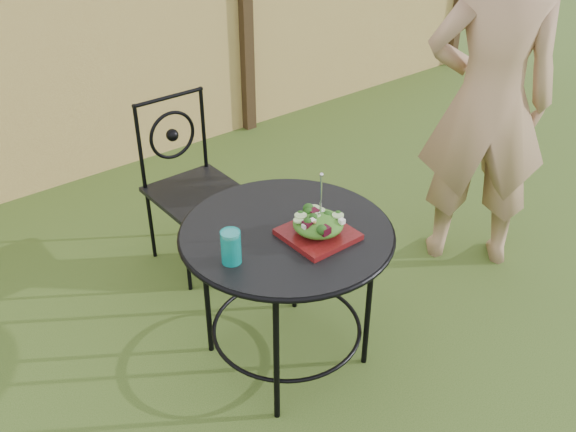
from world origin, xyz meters
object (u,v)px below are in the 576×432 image
object	(u,v)px
patio_table	(287,256)
patio_chair	(190,180)
diner	(488,103)
salad_plate	(318,234)

from	to	relation	value
patio_table	patio_chair	xyz separation A→B (m)	(0.11, 0.99, -0.08)
patio_chair	patio_table	bearing A→B (deg)	-96.09
patio_table	diner	size ratio (longest dim) A/B	0.49
diner	patio_table	bearing A→B (deg)	46.77
salad_plate	patio_table	bearing A→B (deg)	119.79
diner	patio_chair	bearing A→B (deg)	8.26
patio_table	diner	bearing A→B (deg)	0.91
salad_plate	patio_chair	bearing A→B (deg)	88.16
patio_chair	diner	distance (m)	1.64
patio_table	salad_plate	xyz separation A→B (m)	(0.07, -0.12, 0.15)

